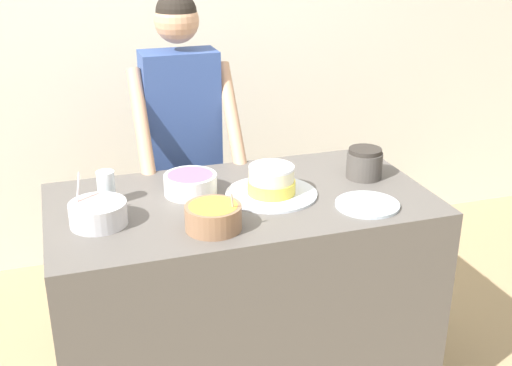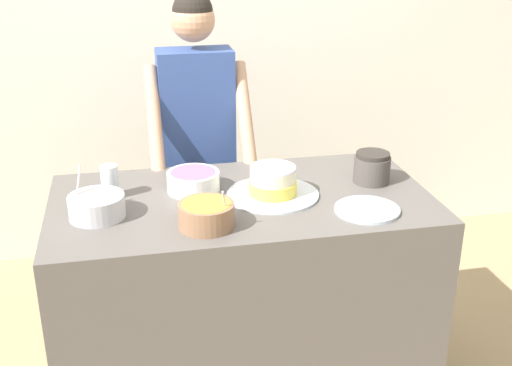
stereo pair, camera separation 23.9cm
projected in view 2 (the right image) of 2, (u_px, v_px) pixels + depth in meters
The scene contains 10 objects.
wall_back at pixel (194, 34), 3.60m from camera, with size 10.00×0.05×2.60m.
counter at pixel (243, 300), 2.62m from camera, with size 1.45×0.76×0.91m.
person_baker at pixel (197, 129), 2.97m from camera, with size 0.46×0.44×1.62m.
cake at pixel (273, 184), 2.45m from camera, with size 0.35×0.35×0.12m.
frosting_bowl_orange at pixel (206, 214), 2.20m from camera, with size 0.20×0.20×0.15m.
frosting_bowl_purple at pixel (193, 181), 2.49m from camera, with size 0.20×0.20×0.08m.
frosting_bowl_pink at pixel (97, 205), 2.27m from camera, with size 0.20×0.20×0.18m.
drinking_glass at pixel (110, 182), 2.43m from camera, with size 0.07×0.07×0.13m.
ceramic_plate at pixel (367, 210), 2.33m from camera, with size 0.24×0.24×0.01m.
stoneware_jar at pixel (372, 168), 2.57m from camera, with size 0.15×0.15×0.12m.
Camera 2 is at (-0.40, -1.82, 1.90)m, focal length 45.00 mm.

